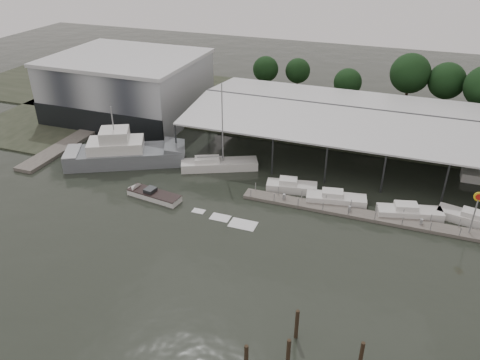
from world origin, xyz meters
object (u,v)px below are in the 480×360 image
(grey_trawler, at_px, (125,153))
(white_sailboat, at_px, (218,164))
(speedboat_underway, at_px, (150,194))
(shell_fuel_sign, at_px, (477,205))

(grey_trawler, distance_m, white_sailboat, 13.51)
(grey_trawler, bearing_deg, speedboat_underway, -68.70)
(speedboat_underway, bearing_deg, shell_fuel_sign, -164.98)
(grey_trawler, bearing_deg, white_sailboat, -14.70)
(shell_fuel_sign, relative_size, grey_trawler, 0.32)
(grey_trawler, height_order, white_sailboat, white_sailboat)
(speedboat_underway, bearing_deg, grey_trawler, -33.88)
(grey_trawler, distance_m, speedboat_underway, 10.95)
(shell_fuel_sign, bearing_deg, grey_trawler, 176.72)
(white_sailboat, bearing_deg, speedboat_underway, -141.46)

